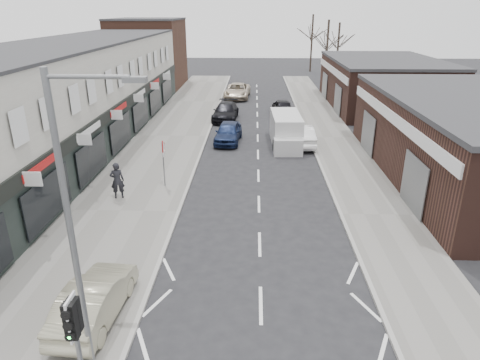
# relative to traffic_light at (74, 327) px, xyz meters

# --- Properties ---
(ground) EXTENTS (160.00, 160.00, 0.00)m
(ground) POSITION_rel_traffic_light_xyz_m (4.40, 2.02, -2.41)
(ground) COLOR black
(ground) RESTS_ON ground
(pavement_left) EXTENTS (5.50, 64.00, 0.12)m
(pavement_left) POSITION_rel_traffic_light_xyz_m (-2.35, 24.02, -2.35)
(pavement_left) COLOR slate
(pavement_left) RESTS_ON ground
(pavement_right) EXTENTS (3.50, 64.00, 0.12)m
(pavement_right) POSITION_rel_traffic_light_xyz_m (10.15, 24.02, -2.35)
(pavement_right) COLOR slate
(pavement_right) RESTS_ON ground
(shop_terrace_left) EXTENTS (8.00, 41.00, 7.10)m
(shop_terrace_left) POSITION_rel_traffic_light_xyz_m (-9.10, 21.52, 1.14)
(shop_terrace_left) COLOR beige
(shop_terrace_left) RESTS_ON ground
(brick_block_far) EXTENTS (8.00, 10.00, 8.00)m
(brick_block_far) POSITION_rel_traffic_light_xyz_m (-9.10, 47.02, 1.59)
(brick_block_far) COLOR #4C2C20
(brick_block_far) RESTS_ON ground
(right_unit_near) EXTENTS (10.00, 18.00, 4.50)m
(right_unit_near) POSITION_rel_traffic_light_xyz_m (16.90, 16.02, -0.16)
(right_unit_near) COLOR #381F19
(right_unit_near) RESTS_ON ground
(right_unit_far) EXTENTS (10.00, 16.00, 4.50)m
(right_unit_far) POSITION_rel_traffic_light_xyz_m (16.90, 36.02, -0.16)
(right_unit_far) COLOR #381F19
(right_unit_far) RESTS_ON ground
(tree_far_a) EXTENTS (3.60, 3.60, 8.00)m
(tree_far_a) POSITION_rel_traffic_light_xyz_m (13.40, 50.02, -2.41)
(tree_far_a) COLOR #382D26
(tree_far_a) RESTS_ON ground
(tree_far_b) EXTENTS (3.60, 3.60, 7.50)m
(tree_far_b) POSITION_rel_traffic_light_xyz_m (15.90, 56.02, -2.41)
(tree_far_b) COLOR #382D26
(tree_far_b) RESTS_ON ground
(tree_far_c) EXTENTS (3.60, 3.60, 8.50)m
(tree_far_c) POSITION_rel_traffic_light_xyz_m (12.90, 62.02, -2.41)
(tree_far_c) COLOR #382D26
(tree_far_c) RESTS_ON ground
(traffic_light) EXTENTS (0.28, 0.60, 3.10)m
(traffic_light) POSITION_rel_traffic_light_xyz_m (0.00, 0.00, 0.00)
(traffic_light) COLOR slate
(traffic_light) RESTS_ON pavement_left
(street_lamp) EXTENTS (2.23, 0.22, 8.00)m
(street_lamp) POSITION_rel_traffic_light_xyz_m (-0.13, 1.22, 2.20)
(street_lamp) COLOR slate
(street_lamp) RESTS_ON pavement_left
(warning_sign) EXTENTS (0.12, 0.80, 2.70)m
(warning_sign) POSITION_rel_traffic_light_xyz_m (-0.76, 14.02, -0.21)
(warning_sign) COLOR slate
(warning_sign) RESTS_ON pavement_left
(white_van) EXTENTS (2.15, 5.68, 2.19)m
(white_van) POSITION_rel_traffic_light_xyz_m (6.43, 22.48, -1.38)
(white_van) COLOR silver
(white_van) RESTS_ON ground
(sedan_on_pavement) EXTENTS (1.70, 4.19, 1.35)m
(sedan_on_pavement) POSITION_rel_traffic_light_xyz_m (-0.82, 3.11, -1.62)
(sedan_on_pavement) COLOR #9E9A7E
(sedan_on_pavement) RESTS_ON pavement_left
(pedestrian) EXTENTS (0.80, 0.64, 1.92)m
(pedestrian) POSITION_rel_traffic_light_xyz_m (-2.87, 12.30, -1.33)
(pedestrian) COLOR black
(pedestrian) RESTS_ON pavement_left
(parked_car_left_a) EXTENTS (2.09, 4.49, 1.49)m
(parked_car_left_a) POSITION_rel_traffic_light_xyz_m (2.20, 22.87, -1.67)
(parked_car_left_a) COLOR #152142
(parked_car_left_a) RESTS_ON ground
(parked_car_left_b) EXTENTS (2.34, 5.15, 1.46)m
(parked_car_left_b) POSITION_rel_traffic_light_xyz_m (1.56, 29.79, -1.68)
(parked_car_left_b) COLOR black
(parked_car_left_b) RESTS_ON ground
(parked_car_left_c) EXTENTS (2.93, 5.80, 1.57)m
(parked_car_left_c) POSITION_rel_traffic_light_xyz_m (2.20, 39.90, -1.63)
(parked_car_left_c) COLOR #BDAE97
(parked_car_left_c) RESTS_ON ground
(parked_car_right_a) EXTENTS (1.96, 4.73, 1.52)m
(parked_car_right_a) POSITION_rel_traffic_light_xyz_m (7.42, 22.27, -1.65)
(parked_car_right_a) COLOR white
(parked_car_right_a) RESTS_ON ground
(parked_car_right_b) EXTENTS (1.96, 4.19, 1.39)m
(parked_car_right_b) POSITION_rel_traffic_light_xyz_m (6.76, 32.38, -1.72)
(parked_car_right_b) COLOR black
(parked_car_right_b) RESTS_ON ground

